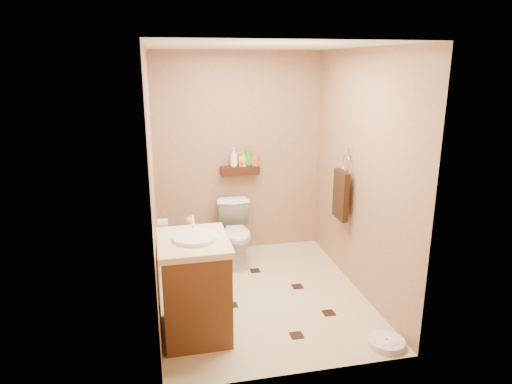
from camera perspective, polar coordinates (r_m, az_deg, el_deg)
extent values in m
plane|color=beige|center=(4.73, 0.68, -12.64)|extent=(2.50, 2.50, 0.00)
cube|color=tan|center=(5.49, -2.18, 4.74)|extent=(2.00, 0.04, 2.40)
cube|color=tan|center=(3.14, 5.82, -3.98)|extent=(2.00, 0.04, 2.40)
cube|color=tan|center=(4.19, -12.73, 0.82)|extent=(0.04, 2.50, 2.40)
cube|color=tan|center=(4.61, 12.94, 2.18)|extent=(0.04, 2.50, 2.40)
cube|color=white|center=(4.16, 0.79, 17.80)|extent=(2.00, 2.50, 0.02)
cube|color=#331A0E|center=(5.45, -2.02, 2.72)|extent=(0.46, 0.14, 0.10)
cube|color=black|center=(4.54, -3.06, -13.94)|extent=(0.11, 0.11, 0.01)
cube|color=black|center=(4.89, 5.20, -11.68)|extent=(0.11, 0.11, 0.01)
cube|color=black|center=(4.12, 5.10, -17.41)|extent=(0.11, 0.11, 0.01)
cube|color=black|center=(5.06, -6.93, -10.73)|extent=(0.11, 0.11, 0.01)
cube|color=black|center=(4.47, 9.07, -14.70)|extent=(0.11, 0.11, 0.01)
cube|color=black|center=(5.21, -0.11, -9.80)|extent=(0.11, 0.11, 0.01)
imported|color=white|center=(5.31, -2.50, -5.23)|extent=(0.42, 0.70, 0.70)
cube|color=brown|center=(3.99, -7.64, -11.97)|extent=(0.55, 0.67, 0.81)
cube|color=#FCE8B6|center=(3.81, -7.87, -6.23)|extent=(0.59, 0.71, 0.05)
cylinder|color=white|center=(3.80, -7.58, -5.78)|extent=(0.37, 0.37, 0.05)
cylinder|color=silver|center=(3.99, -7.89, -3.68)|extent=(0.03, 0.03, 0.12)
cylinder|color=silver|center=(4.12, 16.00, -17.66)|extent=(0.38, 0.38, 0.05)
cylinder|color=white|center=(4.10, 16.03, -17.32)|extent=(0.18, 0.18, 0.01)
cylinder|color=#1B6D69|center=(5.58, -8.19, -7.45)|extent=(0.12, 0.12, 0.13)
cylinder|color=silver|center=(5.49, -8.29, -5.19)|extent=(0.02, 0.02, 0.36)
sphere|color=silver|center=(5.44, -8.36, -3.50)|extent=(0.09, 0.09, 0.09)
cube|color=silver|center=(4.79, 11.67, 4.97)|extent=(0.03, 0.06, 0.08)
torus|color=silver|center=(4.80, 11.20, 3.55)|extent=(0.02, 0.19, 0.19)
cube|color=#311A0E|center=(4.87, 10.56, -0.37)|extent=(0.06, 0.30, 0.52)
cylinder|color=silver|center=(4.99, -11.60, -3.90)|extent=(0.11, 0.11, 0.11)
cylinder|color=silver|center=(4.97, -12.10, -3.27)|extent=(0.04, 0.02, 0.02)
imported|color=white|center=(5.40, -2.81, 4.36)|extent=(0.12, 0.12, 0.23)
imported|color=yellow|center=(5.43, -1.59, 4.16)|extent=(0.11, 0.11, 0.17)
imported|color=#C65617|center=(5.43, -1.54, 3.97)|extent=(0.15, 0.15, 0.14)
imported|color=green|center=(5.43, -0.99, 4.50)|extent=(0.09, 0.09, 0.24)
imported|color=#CC6244|center=(5.45, -0.07, 4.21)|extent=(0.11, 0.11, 0.17)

